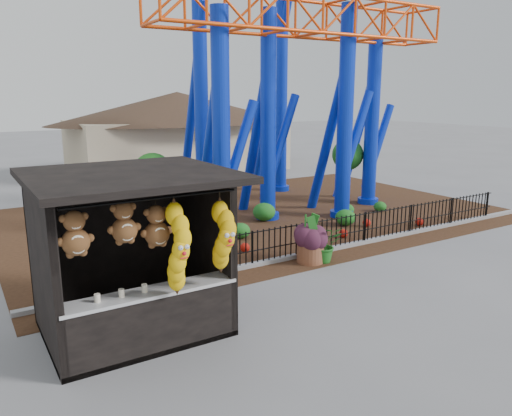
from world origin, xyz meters
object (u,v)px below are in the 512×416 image
potted_plant (324,244)px  prize_booth (136,258)px  roller_coaster (279,39)px  terracotta_planter (310,252)px

potted_plant → prize_booth: bearing=-148.2°
potted_plant → roller_coaster: bearing=84.9°
prize_booth → roller_coaster: 11.98m
prize_booth → roller_coaster: (8.11, 7.32, 4.92)m
terracotta_planter → potted_plant: (0.35, -0.15, 0.20)m
roller_coaster → potted_plant: roller_coaster is taller
roller_coaster → potted_plant: size_ratio=10.96×
prize_booth → potted_plant: bearing=14.4°
prize_booth → terracotta_planter: bearing=16.8°
terracotta_planter → prize_booth: bearing=-163.2°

